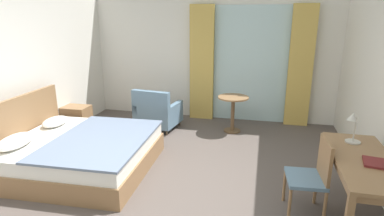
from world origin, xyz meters
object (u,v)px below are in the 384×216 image
writing_desk (363,167)px  armchair_by_window (157,113)px  desk_lamp (353,123)px  bed (78,151)px  desk_chair (313,173)px  round_cafe_table (233,106)px  nightstand (77,119)px  closed_book (374,163)px

writing_desk → armchair_by_window: 3.90m
desk_lamp → armchair_by_window: desk_lamp is taller
bed → desk_chair: 3.23m
bed → round_cafe_table: (2.05, 2.08, 0.24)m
bed → writing_desk: 3.70m
bed → writing_desk: bearing=-7.8°
desk_chair → armchair_by_window: bearing=139.1°
nightstand → round_cafe_table: size_ratio=0.75×
closed_book → armchair_by_window: (-3.13, 2.47, -0.46)m
writing_desk → round_cafe_table: 3.04m
writing_desk → desk_lamp: size_ratio=3.63×
desk_lamp → round_cafe_table: bearing=125.0°
armchair_by_window → round_cafe_table: armchair_by_window is taller
closed_book → round_cafe_table: 3.16m
writing_desk → round_cafe_table: size_ratio=2.06×
closed_book → round_cafe_table: closed_book is taller
writing_desk → desk_lamp: bearing=98.7°
bed → armchair_by_window: bearing=72.9°
bed → closed_book: bed is taller
armchair_by_window → round_cafe_table: (1.47, 0.21, 0.18)m
writing_desk → armchair_by_window: bearing=142.4°
bed → desk_chair: (3.19, -0.40, 0.24)m
armchair_by_window → writing_desk: bearing=-37.6°
armchair_by_window → round_cafe_table: 1.50m
nightstand → closed_book: bearing=-23.0°
closed_book → bed: bearing=-179.0°
writing_desk → closed_book: (0.06, -0.11, 0.11)m
desk_lamp → closed_book: 0.55m
writing_desk → closed_book: 0.16m
writing_desk → round_cafe_table: writing_desk is taller
writing_desk → bed: bearing=172.2°
writing_desk → desk_chair: 0.50m
nightstand → closed_book: 4.99m
round_cafe_table → closed_book: bearing=-58.3°
desk_lamp → nightstand: bearing=161.9°
desk_lamp → armchair_by_window: size_ratio=0.46×
writing_desk → closed_book: size_ratio=5.78×
desk_chair → armchair_by_window: desk_chair is taller
nightstand → desk_chair: desk_chair is taller
writing_desk → desk_lamp: (-0.06, 0.37, 0.34)m
armchair_by_window → nightstand: bearing=-159.6°
bed → nightstand: 1.59m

